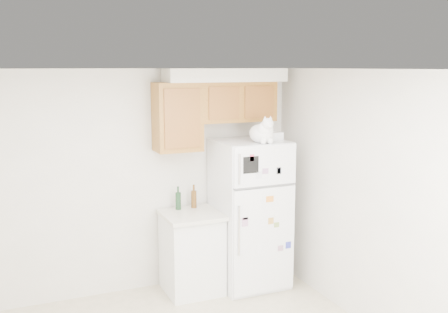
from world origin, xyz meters
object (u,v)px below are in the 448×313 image
refrigerator (250,213)px  base_counter (192,252)px  cat (263,132)px  bottle_green (178,198)px  bottle_amber (194,196)px  storage_box_back (267,135)px  storage_box_front (275,136)px

refrigerator → base_counter: refrigerator is taller
cat → bottle_green: cat is taller
bottle_green → bottle_amber: (0.19, 0.00, 0.00)m
storage_box_back → cat: bearing=-147.5°
bottle_green → refrigerator: bearing=-18.1°
base_counter → bottle_green: size_ratio=3.45×
base_counter → storage_box_back: storage_box_back is taller
cat → storage_box_back: 0.31m
storage_box_front → bottle_amber: size_ratio=0.56×
cat → storage_box_back: size_ratio=2.45×
base_counter → storage_box_back: 1.58m
bottle_green → storage_box_front: bearing=-17.9°
storage_box_front → refrigerator: bearing=166.7°
bottle_green → bottle_amber: 0.19m
storage_box_back → storage_box_front: (0.05, -0.10, -0.01)m
storage_box_back → refrigerator: bearing=164.3°
base_counter → bottle_amber: bottle_amber is taller
base_counter → cat: 1.56m
refrigerator → base_counter: 0.79m
refrigerator → bottle_green: (-0.78, 0.25, 0.20)m
cat → bottle_green: 1.22m
base_counter → storage_box_back: bearing=-3.4°
storage_box_front → bottle_green: bearing=166.1°
refrigerator → bottle_green: 0.85m
cat → bottle_amber: size_ratio=1.63×
base_counter → bottle_amber: (0.10, 0.18, 0.59)m
bottle_amber → bottle_green: bearing=-179.6°
refrigerator → bottle_amber: 0.68m
bottle_amber → base_counter: bearing=-118.1°
refrigerator → bottle_amber: size_ratio=6.30×
storage_box_front → cat: bearing=-145.4°
base_counter → storage_box_back: (0.91, -0.05, 1.29)m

